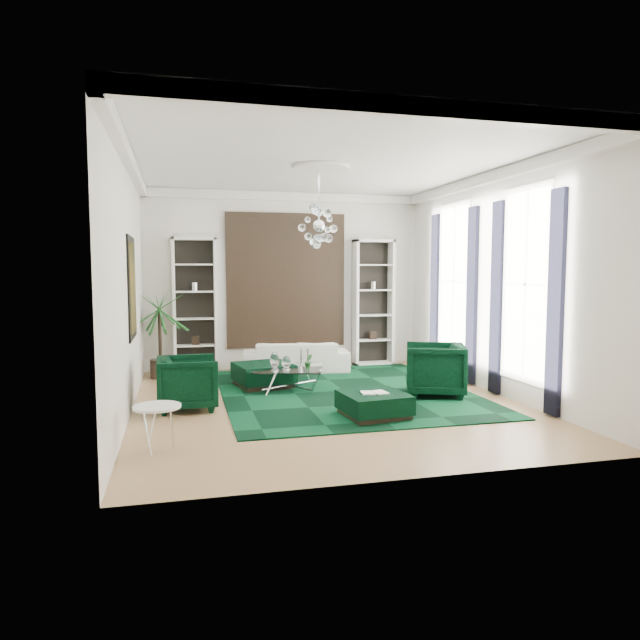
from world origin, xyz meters
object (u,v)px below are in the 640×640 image
object	(u,v)px
ottoman_side	(264,375)
ottoman_front	(374,405)
side_table	(158,429)
sofa	(296,357)
palm	(160,322)
coffee_table	(289,378)
armchair_left	(188,383)
armchair_right	(435,369)

from	to	relation	value
ottoman_side	ottoman_front	size ratio (longest dim) A/B	1.09
ottoman_front	side_table	size ratio (longest dim) A/B	1.59
ottoman_side	side_table	size ratio (longest dim) A/B	1.74
sofa	ottoman_side	xyz separation A→B (m)	(-0.88, -1.36, -0.10)
sofa	ottoman_front	xyz separation A→B (m)	(0.35, -3.89, -0.14)
palm	coffee_table	bearing A→B (deg)	-36.98
sofa	side_table	size ratio (longest dim) A/B	3.94
coffee_table	ottoman_front	distance (m)	2.34
sofa	ottoman_front	size ratio (longest dim) A/B	2.48
sofa	armchair_left	world-z (taller)	armchair_left
ottoman_side	ottoman_front	distance (m)	2.82
armchair_right	palm	distance (m)	5.39
sofa	ottoman_front	bearing A→B (deg)	102.56
side_table	coffee_table	bearing A→B (deg)	54.67
coffee_table	ottoman_side	distance (m)	0.54
armchair_left	palm	xyz separation A→B (m)	(-0.48, 2.75, 0.70)
coffee_table	side_table	size ratio (longest dim) A/B	2.13
sofa	coffee_table	distance (m)	1.77
armchair_left	side_table	world-z (taller)	armchair_left
sofa	ottoman_side	distance (m)	1.63
coffee_table	ottoman_front	xyz separation A→B (m)	(0.82, -2.19, -0.03)
coffee_table	palm	bearing A→B (deg)	143.02
ottoman_side	sofa	bearing A→B (deg)	57.12
sofa	palm	world-z (taller)	palm
armchair_right	coffee_table	size ratio (longest dim) A/B	0.83
armchair_right	ottoman_front	xyz separation A→B (m)	(-1.48, -1.12, -0.27)
sofa	ottoman_side	size ratio (longest dim) A/B	2.27
armchair_left	ottoman_side	world-z (taller)	armchair_left
ottoman_front	side_table	bearing A→B (deg)	-163.94
ottoman_side	palm	world-z (taller)	palm
ottoman_front	palm	xyz separation A→B (m)	(-3.08, 3.89, 0.93)
armchair_right	sofa	bearing A→B (deg)	-124.58
armchair_left	ottoman_side	size ratio (longest dim) A/B	0.93
armchair_right	coffee_table	distance (m)	2.55
ottoman_side	coffee_table	bearing A→B (deg)	-39.37
armchair_left	sofa	bearing A→B (deg)	-40.35
ottoman_side	side_table	xyz separation A→B (m)	(-1.75, -3.39, 0.05)
coffee_table	palm	distance (m)	2.97
side_table	armchair_right	bearing A→B (deg)	23.86
ottoman_side	side_table	distance (m)	3.81
coffee_table	side_table	world-z (taller)	side_table
armchair_right	coffee_table	bearing A→B (deg)	-93.03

